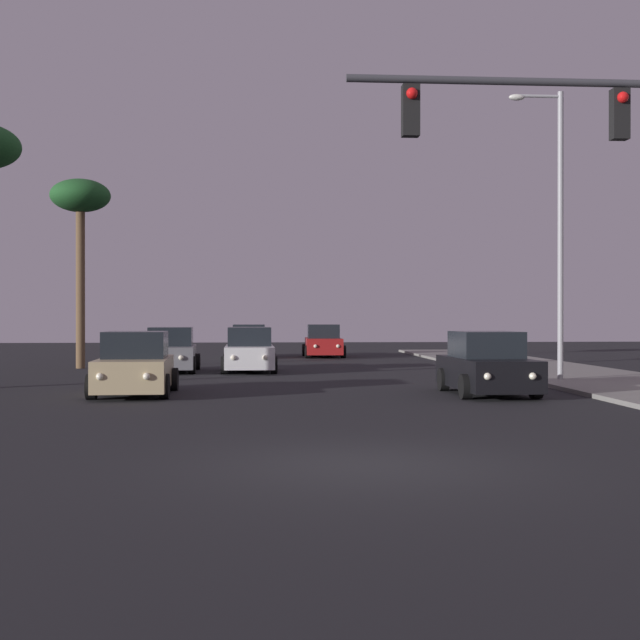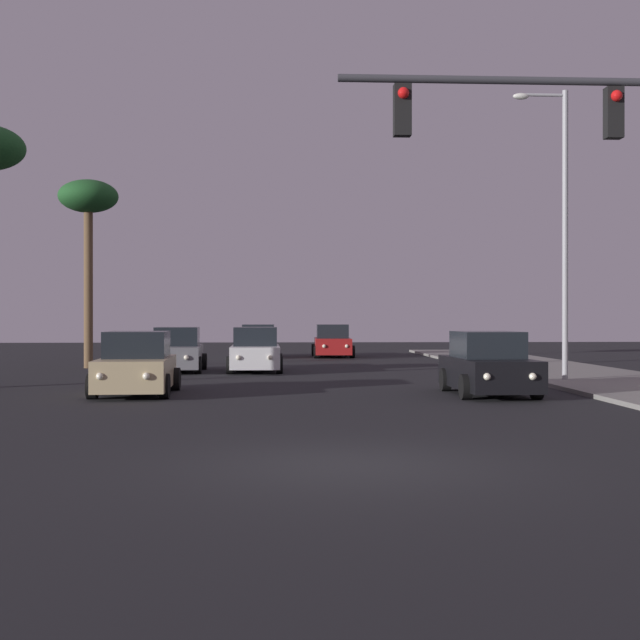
{
  "view_description": "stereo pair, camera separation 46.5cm",
  "coord_description": "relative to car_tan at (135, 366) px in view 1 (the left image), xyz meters",
  "views": [
    {
      "loc": [
        -1.56,
        -12.36,
        2.07
      ],
      "look_at": [
        0.12,
        10.32,
        1.99
      ],
      "focal_mm": 50.0,
      "sensor_mm": 36.0,
      "label": 1
    },
    {
      "loc": [
        -1.1,
        -12.39,
        2.07
      ],
      "look_at": [
        0.12,
        10.32,
        1.99
      ],
      "focal_mm": 50.0,
      "sensor_mm": 36.0,
      "label": 2
    }
  ],
  "objects": [
    {
      "name": "ground_plane",
      "position": [
        4.72,
        -11.55,
        -0.76
      ],
      "size": [
        120.0,
        120.0,
        0.0
      ],
      "primitive_type": "plane",
      "color": "black"
    },
    {
      "name": "car_tan",
      "position": [
        0.0,
        0.0,
        0.0
      ],
      "size": [
        2.04,
        4.34,
        1.68
      ],
      "rotation": [
        0.0,
        0.0,
        3.17
      ],
      "color": "tan",
      "rests_on": "ground"
    },
    {
      "name": "car_silver",
      "position": [
        2.9,
        21.85,
        0.0
      ],
      "size": [
        2.04,
        4.32,
        1.68
      ],
      "rotation": [
        0.0,
        0.0,
        3.13
      ],
      "color": "#B7B7BC",
      "rests_on": "ground"
    },
    {
      "name": "car_black",
      "position": [
        9.34,
        -0.62,
        0.0
      ],
      "size": [
        2.04,
        4.33,
        1.68
      ],
      "rotation": [
        0.0,
        0.0,
        3.17
      ],
      "color": "black",
      "rests_on": "ground"
    },
    {
      "name": "car_grey",
      "position": [
        0.02,
        9.89,
        0.0
      ],
      "size": [
        2.04,
        4.34,
        1.68
      ],
      "rotation": [
        0.0,
        0.0,
        3.18
      ],
      "color": "slate",
      "rests_on": "ground"
    },
    {
      "name": "car_red",
      "position": [
        6.71,
        21.83,
        0.0
      ],
      "size": [
        2.04,
        4.34,
        1.68
      ],
      "rotation": [
        0.0,
        0.0,
        3.11
      ],
      "color": "maroon",
      "rests_on": "ground"
    },
    {
      "name": "car_white",
      "position": [
        2.97,
        9.74,
        0.0
      ],
      "size": [
        2.04,
        4.32,
        1.68
      ],
      "rotation": [
        0.0,
        0.0,
        3.15
      ],
      "color": "silver",
      "rests_on": "ground"
    },
    {
      "name": "street_lamp",
      "position": [
        12.6,
        3.32,
        4.36
      ],
      "size": [
        1.74,
        0.24,
        9.0
      ],
      "color": "#99999E",
      "rests_on": "sidewalk_right"
    },
    {
      "name": "palm_tree_mid",
      "position": [
        -3.81,
        12.45,
        5.82
      ],
      "size": [
        2.4,
        2.4,
        7.61
      ],
      "color": "brown",
      "rests_on": "ground"
    }
  ]
}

